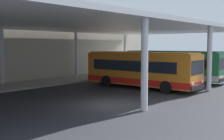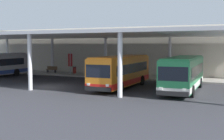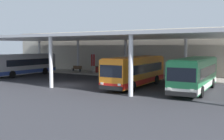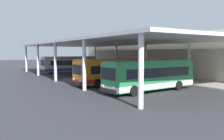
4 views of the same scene
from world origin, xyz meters
The scene contains 10 objects.
ground_plane centered at (0.00, 0.00, 0.00)m, with size 200.00×200.00×0.00m, color #333338.
platform_kerb centered at (0.00, 11.75, 0.09)m, with size 42.00×4.50×0.18m, color #A39E93.
station_building_facade centered at (0.00, 15.00, 3.40)m, with size 48.00×1.60×6.81m, color beige.
canopy_shelter centered at (0.00, 5.50, 5.29)m, with size 40.00×17.00×5.55m.
bus_nearest_bay centered at (-11.78, 4.15, 1.66)m, with size 2.84×10.57×3.17m.
bus_second_bay centered at (7.09, 2.76, 1.66)m, with size 2.87×10.58×3.17m.
bus_middle_bay centered at (13.21, 3.05, 1.66)m, with size 3.08×10.64×3.17m.
bench_waiting centered at (-8.17, 11.82, 0.66)m, with size 1.80×0.45×0.92m.
trash_bin centered at (-4.27, 11.96, 0.68)m, with size 0.52×0.52×0.98m.
banner_sign centered at (-4.29, 10.94, 1.98)m, with size 0.70×0.12×3.20m.
Camera 4 is at (31.15, -12.76, 3.96)m, focal length 37.35 mm.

